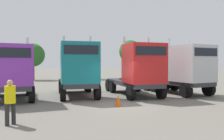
# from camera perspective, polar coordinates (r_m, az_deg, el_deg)

# --- Properties ---
(ground) EXTENTS (200.00, 200.00, 0.00)m
(ground) POSITION_cam_1_polar(r_m,az_deg,el_deg) (13.08, 2.40, -8.85)
(ground) COLOR slate
(semi_truck_purple) EXTENTS (3.19, 6.12, 4.11)m
(semi_truck_purple) POSITION_cam_1_polar(r_m,az_deg,el_deg) (15.63, -23.73, -0.58)
(semi_truck_purple) COLOR #333338
(semi_truck_purple) RESTS_ON ground
(semi_truck_teal) EXTENTS (2.72, 6.39, 4.35)m
(semi_truck_teal) POSITION_cam_1_polar(r_m,az_deg,el_deg) (15.92, -8.40, 0.10)
(semi_truck_teal) COLOR #333338
(semi_truck_teal) RESTS_ON ground
(semi_truck_red) EXTENTS (2.67, 6.45, 4.30)m
(semi_truck_red) POSITION_cam_1_polar(r_m,az_deg,el_deg) (16.19, 6.86, -0.10)
(semi_truck_red) COLOR #333338
(semi_truck_red) RESTS_ON ground
(semi_truck_silver) EXTENTS (3.51, 6.32, 4.28)m
(semi_truck_silver) POSITION_cam_1_polar(r_m,az_deg,el_deg) (18.06, 18.13, 0.13)
(semi_truck_silver) COLOR #333338
(semi_truck_silver) RESTS_ON ground
(visitor_in_hivis) EXTENTS (0.57, 0.57, 1.76)m
(visitor_in_hivis) POSITION_cam_1_polar(r_m,az_deg,el_deg) (9.69, -24.11, -6.60)
(visitor_in_hivis) COLOR #282828
(visitor_in_hivis) RESTS_ON ground
(traffic_cone_mid) EXTENTS (0.36, 0.36, 0.61)m
(traffic_cone_mid) POSITION_cam_1_polar(r_m,az_deg,el_deg) (12.84, 1.56, -7.67)
(traffic_cone_mid) COLOR #F2590C
(traffic_cone_mid) RESTS_ON ground
(oak_far_left) EXTENTS (3.32, 3.32, 5.25)m
(oak_far_left) POSITION_cam_1_polar(r_m,az_deg,el_deg) (34.64, -19.14, 3.54)
(oak_far_left) COLOR #4C3823
(oak_far_left) RESTS_ON ground
(oak_far_centre) EXTENTS (2.86, 2.86, 5.49)m
(oak_far_centre) POSITION_cam_1_polar(r_m,az_deg,el_deg) (35.12, -7.11, 4.33)
(oak_far_centre) COLOR #4C3823
(oak_far_centre) RESTS_ON ground
(oak_far_right) EXTENTS (3.23, 3.23, 5.71)m
(oak_far_right) POSITION_cam_1_polar(r_m,az_deg,el_deg) (32.97, 4.59, 4.60)
(oak_far_right) COLOR #4C3823
(oak_far_right) RESTS_ON ground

